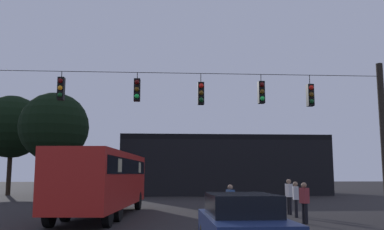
# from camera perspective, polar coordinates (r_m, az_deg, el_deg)

# --- Properties ---
(ground_plane) EXTENTS (168.00, 168.00, 0.00)m
(ground_plane) POSITION_cam_1_polar(r_m,az_deg,el_deg) (29.25, -4.13, -11.86)
(ground_plane) COLOR black
(ground_plane) RESTS_ON ground
(overhead_signal_span) EXTENTS (19.43, 0.44, 6.83)m
(overhead_signal_span) POSITION_cam_1_polar(r_m,az_deg,el_deg) (17.68, -4.16, -0.92)
(overhead_signal_span) COLOR black
(overhead_signal_span) RESTS_ON ground
(city_bus) EXTENTS (3.39, 11.17, 3.00)m
(city_bus) POSITION_cam_1_polar(r_m,az_deg,el_deg) (21.01, -11.78, -8.17)
(city_bus) COLOR #B21E19
(city_bus) RESTS_ON ground
(car_near_right) EXTENTS (1.81, 4.34, 1.52)m
(car_near_right) POSITION_cam_1_polar(r_m,az_deg,el_deg) (10.65, 6.83, -14.43)
(car_near_right) COLOR navy
(car_near_right) RESTS_ON ground
(pedestrian_crossing_left) EXTENTS (0.35, 0.42, 1.67)m
(pedestrian_crossing_left) POSITION_cam_1_polar(r_m,az_deg,el_deg) (18.13, 14.91, -11.06)
(pedestrian_crossing_left) COLOR black
(pedestrian_crossing_left) RESTS_ON ground
(pedestrian_crossing_center) EXTENTS (0.33, 0.41, 1.58)m
(pedestrian_crossing_center) POSITION_cam_1_polar(r_m,az_deg,el_deg) (17.55, 5.19, -11.58)
(pedestrian_crossing_center) COLOR black
(pedestrian_crossing_center) RESTS_ON ground
(pedestrian_crossing_right) EXTENTS (0.30, 0.40, 1.65)m
(pedestrian_crossing_right) POSITION_cam_1_polar(r_m,az_deg,el_deg) (20.71, 13.81, -10.70)
(pedestrian_crossing_right) COLOR black
(pedestrian_crossing_right) RESTS_ON ground
(pedestrian_near_bus) EXTENTS (0.32, 0.41, 1.75)m
(pedestrian_near_bus) POSITION_cam_1_polar(r_m,az_deg,el_deg) (22.01, 12.95, -10.38)
(pedestrian_near_bus) COLOR black
(pedestrian_near_bus) RESTS_ON ground
(corner_building) EXTENTS (19.75, 11.83, 5.67)m
(corner_building) POSITION_cam_1_polar(r_m,az_deg,el_deg) (44.95, 3.75, -6.88)
(corner_building) COLOR black
(corner_building) RESTS_ON ground
(tree_left_silhouette) EXTENTS (5.58, 5.58, 8.61)m
(tree_left_silhouette) POSITION_cam_1_polar(r_m,az_deg,el_deg) (36.24, -18.08, -1.53)
(tree_left_silhouette) COLOR black
(tree_left_silhouette) RESTS_ON ground
(tree_behind_building) EXTENTS (6.04, 6.04, 9.58)m
(tree_behind_building) POSITION_cam_1_polar(r_m,az_deg,el_deg) (44.52, -23.11, -1.47)
(tree_behind_building) COLOR black
(tree_behind_building) RESTS_ON ground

